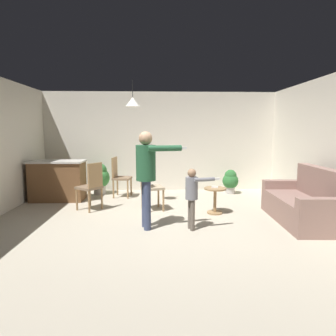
% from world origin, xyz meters
% --- Properties ---
extents(ground, '(7.68, 7.68, 0.00)m').
position_xyz_m(ground, '(0.00, 0.00, 0.00)').
color(ground, '#B2A893').
extents(wall_back, '(6.40, 0.10, 2.70)m').
position_xyz_m(wall_back, '(0.00, 3.20, 1.35)').
color(wall_back, silver).
rests_on(wall_back, ground).
extents(couch_floral, '(0.94, 1.84, 1.00)m').
position_xyz_m(couch_floral, '(2.57, 0.19, 0.33)').
color(couch_floral, '#8C6B60').
rests_on(couch_floral, ground).
extents(kitchen_counter, '(1.26, 0.66, 0.95)m').
position_xyz_m(kitchen_counter, '(-2.45, 2.03, 0.48)').
color(kitchen_counter, brown).
rests_on(kitchen_counter, ground).
extents(side_table_by_couch, '(0.44, 0.44, 0.52)m').
position_xyz_m(side_table_by_couch, '(1.07, 0.79, 0.33)').
color(side_table_by_couch, '#99754C').
rests_on(side_table_by_couch, ground).
extents(person_adult, '(0.84, 0.46, 1.64)m').
position_xyz_m(person_adult, '(-0.26, -0.05, 1.02)').
color(person_adult, '#384260').
rests_on(person_adult, ground).
extents(person_child, '(0.57, 0.29, 1.03)m').
position_xyz_m(person_child, '(0.49, -0.15, 0.64)').
color(person_child, '#60564C').
rests_on(person_child, ground).
extents(dining_chair_by_counter, '(0.52, 0.52, 1.00)m').
position_xyz_m(dining_chair_by_counter, '(-0.26, 1.07, 0.55)').
color(dining_chair_by_counter, '#99754C').
rests_on(dining_chair_by_counter, ground).
extents(dining_chair_near_wall, '(0.58, 0.58, 1.00)m').
position_xyz_m(dining_chair_near_wall, '(-1.45, 1.12, 0.55)').
color(dining_chair_near_wall, '#99754C').
rests_on(dining_chair_near_wall, ground).
extents(dining_chair_centre_back, '(0.47, 0.47, 1.00)m').
position_xyz_m(dining_chair_centre_back, '(-1.04, 2.33, 0.55)').
color(dining_chair_centre_back, '#99754C').
rests_on(dining_chair_centre_back, ground).
extents(potted_plant_corner, '(0.53, 0.53, 0.81)m').
position_xyz_m(potted_plant_corner, '(-1.60, 2.69, 0.45)').
color(potted_plant_corner, '#B7B2AD').
rests_on(potted_plant_corner, ground).
extents(potted_plant_by_wall, '(0.42, 0.42, 0.64)m').
position_xyz_m(potted_plant_by_wall, '(1.84, 2.61, 0.35)').
color(potted_plant_by_wall, '#B7B2AD').
rests_on(potted_plant_by_wall, ground).
extents(spare_remote_on_table, '(0.13, 0.07, 0.04)m').
position_xyz_m(spare_remote_on_table, '(1.06, 0.79, 0.54)').
color(spare_remote_on_table, white).
rests_on(spare_remote_on_table, side_table_by_couch).
extents(ceiling_light_pendant, '(0.32, 0.32, 0.55)m').
position_xyz_m(ceiling_light_pendant, '(-0.59, 1.37, 2.25)').
color(ceiling_light_pendant, silver).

